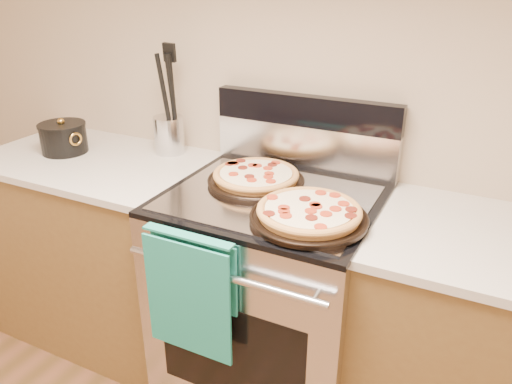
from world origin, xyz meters
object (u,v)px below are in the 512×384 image
at_px(pepperoni_pizza_back, 256,177).
at_px(saucepan, 64,139).
at_px(utensil_crock, 169,135).
at_px(pepperoni_pizza_front, 309,214).
at_px(range_body, 271,302).

distance_m(pepperoni_pizza_back, saucepan, 0.95).
bearing_deg(utensil_crock, pepperoni_pizza_back, -18.85).
bearing_deg(saucepan, pepperoni_pizza_front, -7.86).
xyz_separation_m(pepperoni_pizza_front, utensil_crock, (-0.81, 0.38, 0.04)).
bearing_deg(range_body, saucepan, 178.20).
bearing_deg(pepperoni_pizza_back, pepperoni_pizza_front, -34.64).
relative_size(range_body, saucepan, 4.49).
distance_m(pepperoni_pizza_back, pepperoni_pizza_front, 0.35).
relative_size(pepperoni_pizza_front, saucepan, 1.89).
xyz_separation_m(pepperoni_pizza_back, saucepan, (-0.95, -0.03, 0.02)).
bearing_deg(pepperoni_pizza_back, utensil_crock, 161.15).
distance_m(range_body, pepperoni_pizza_front, 0.55).
distance_m(utensil_crock, saucepan, 0.48).
height_order(range_body, saucepan, saucepan).
xyz_separation_m(pepperoni_pizza_front, saucepan, (-1.24, 0.17, 0.02)).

